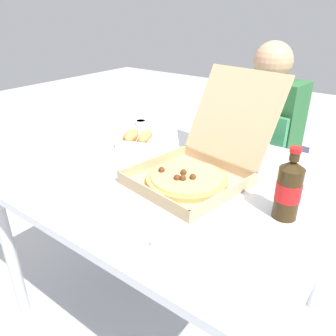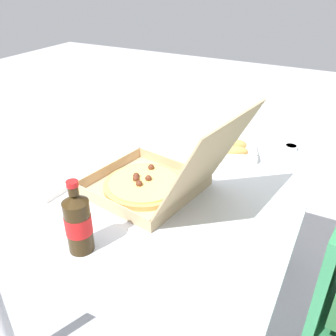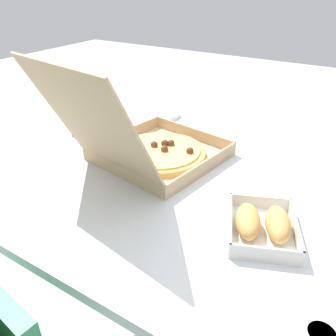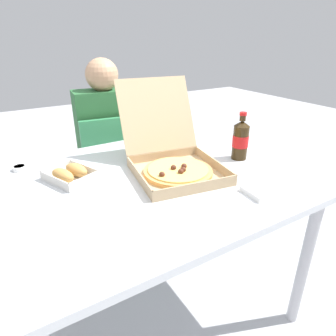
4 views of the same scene
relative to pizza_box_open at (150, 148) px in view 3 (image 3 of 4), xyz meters
The scene contains 8 objects.
ground_plane 0.79m from the pizza_box_open, behind, with size 10.00×10.00×0.00m, color #B2B2B7.
dining_table 0.17m from the pizza_box_open, behind, with size 1.21×0.99×0.73m.
pizza_box_open is the anchor object (origin of this frame).
bread_side_box 0.43m from the pizza_box_open, 160.58° to the left, with size 0.21×0.23×0.06m.
cola_bottle 0.35m from the pizza_box_open, ahead, with size 0.07×0.07×0.22m.
paper_menu 0.54m from the pizza_box_open, 153.02° to the right, with size 0.21×0.15×0.00m, color white.
napkin_pile 0.38m from the pizza_box_open, 63.71° to the right, with size 0.11×0.11×0.02m, color white.
dipping_sauce_cup 0.67m from the pizza_box_open, 148.50° to the left, with size 0.06×0.06×0.02m.
Camera 3 is at (-0.43, 0.78, 1.25)m, focal length 36.26 mm.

